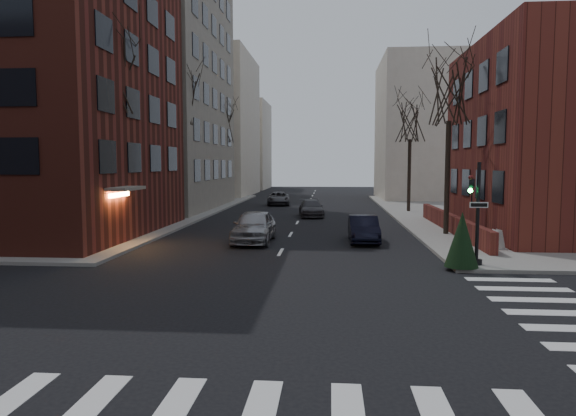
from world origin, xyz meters
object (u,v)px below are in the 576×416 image
(tree_left_a, at_px, (110,76))
(sandwich_board, at_px, (497,239))
(car_lane_silver, at_px, (254,226))
(tree_left_c, at_px, (220,124))
(tree_right_a, at_px, (450,92))
(streetlamp_far, at_px, (231,162))
(traffic_signal, at_px, (476,220))
(parked_sedan, at_px, (363,229))
(evergreen_shrub, at_px, (462,239))
(car_lane_gray, at_px, (311,208))
(tree_right_b, at_px, (410,121))
(streetlamp_near, at_px, (172,161))
(car_lane_far, at_px, (279,198))
(tree_left_b, at_px, (180,98))

(tree_left_a, xyz_separation_m, sandwich_board, (18.83, -0.99, -7.88))
(car_lane_silver, relative_size, sandwich_board, 5.52)
(tree_left_c, xyz_separation_m, sandwich_board, (18.83, -26.99, -7.43))
(tree_right_a, xyz_separation_m, streetlamp_far, (-17.00, 24.00, -3.79))
(tree_left_a, distance_m, streetlamp_far, 28.32)
(tree_left_c, xyz_separation_m, streetlamp_far, (0.60, 2.00, -3.79))
(tree_right_a, bearing_deg, streetlamp_far, 125.31)
(traffic_signal, relative_size, sandwich_board, 4.49)
(parked_sedan, height_order, evergreen_shrub, evergreen_shrub)
(car_lane_gray, height_order, evergreen_shrub, evergreen_shrub)
(parked_sedan, height_order, car_lane_silver, car_lane_silver)
(tree_right_b, relative_size, parked_sedan, 2.20)
(tree_left_a, distance_m, car_lane_silver, 10.48)
(streetlamp_near, bearing_deg, car_lane_far, 72.64)
(car_lane_gray, relative_size, evergreen_shrub, 2.08)
(tree_left_b, bearing_deg, tree_left_a, -90.00)
(traffic_signal, xyz_separation_m, streetlamp_far, (-16.14, 33.01, 2.33))
(streetlamp_far, bearing_deg, traffic_signal, -63.94)
(traffic_signal, height_order, car_lane_silver, traffic_signal)
(tree_left_b, bearing_deg, tree_left_c, 90.00)
(car_lane_gray, xyz_separation_m, sandwich_board, (9.23, -15.19, -0.04))
(tree_left_b, height_order, tree_left_c, tree_left_b)
(car_lane_silver, bearing_deg, tree_left_c, 106.02)
(car_lane_far, distance_m, sandwich_board, 29.11)
(streetlamp_near, distance_m, streetlamp_far, 20.00)
(traffic_signal, height_order, streetlamp_near, streetlamp_near)
(streetlamp_near, xyz_separation_m, car_lane_far, (5.35, 17.12, -3.59))
(tree_left_a, bearing_deg, traffic_signal, -16.65)
(car_lane_gray, relative_size, car_lane_far, 0.94)
(parked_sedan, height_order, car_lane_far, parked_sedan)
(tree_left_a, distance_m, car_lane_gray, 18.85)
(tree_left_b, height_order, tree_right_b, tree_left_b)
(tree_right_b, bearing_deg, tree_left_c, 155.56)
(tree_right_b, bearing_deg, parked_sedan, -106.07)
(streetlamp_far, relative_size, car_lane_far, 1.35)
(streetlamp_near, bearing_deg, tree_right_a, -13.24)
(tree_right_b, distance_m, sandwich_board, 20.27)
(tree_right_b, relative_size, car_lane_gray, 2.09)
(parked_sedan, bearing_deg, car_lane_silver, -176.01)
(car_lane_gray, distance_m, sandwich_board, 17.78)
(tree_left_b, distance_m, streetlamp_far, 16.68)
(car_lane_silver, bearing_deg, evergreen_shrub, -35.42)
(streetlamp_near, bearing_deg, car_lane_silver, -47.34)
(tree_left_c, relative_size, tree_right_a, 1.00)
(streetlamp_near, bearing_deg, traffic_signal, -38.87)
(streetlamp_near, distance_m, car_lane_silver, 10.21)
(tree_left_c, xyz_separation_m, evergreen_shrub, (16.10, -31.50, -6.82))
(traffic_signal, distance_m, tree_right_b, 23.71)
(traffic_signal, xyz_separation_m, tree_left_b, (-16.74, 17.01, 7.00))
(tree_left_a, height_order, car_lane_far, tree_left_a)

